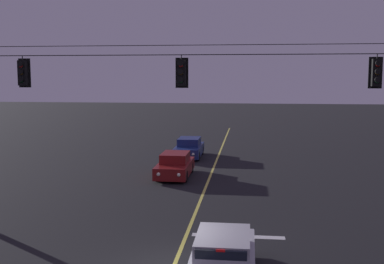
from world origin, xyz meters
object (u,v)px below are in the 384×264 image
(traffic_light_left_inner, at_px, (181,73))
(car_waiting_near_lane, at_px, (223,258))
(traffic_light_centre, at_px, (377,73))
(car_oncoming_trailing, at_px, (189,148))
(traffic_light_leftmost, at_px, (23,73))
(car_oncoming_lead, at_px, (175,166))

(traffic_light_left_inner, distance_m, car_waiting_near_lane, 7.16)
(traffic_light_centre, xyz_separation_m, car_waiting_near_lane, (-5.11, -4.43, -5.32))
(traffic_light_left_inner, height_order, car_waiting_near_lane, traffic_light_left_inner)
(car_oncoming_trailing, bearing_deg, car_waiting_near_lane, -80.07)
(traffic_light_centre, bearing_deg, car_oncoming_trailing, 118.14)
(traffic_light_leftmost, height_order, car_oncoming_lead, traffic_light_leftmost)
(car_oncoming_trailing, bearing_deg, car_oncoming_lead, -89.69)
(traffic_light_left_inner, bearing_deg, car_oncoming_trailing, 96.30)
(traffic_light_left_inner, relative_size, car_oncoming_trailing, 0.28)
(car_waiting_near_lane, relative_size, car_oncoming_lead, 0.98)
(car_waiting_near_lane, distance_m, car_oncoming_lead, 14.42)
(traffic_light_leftmost, xyz_separation_m, traffic_light_centre, (13.13, 0.00, 0.00))
(traffic_light_leftmost, relative_size, car_oncoming_trailing, 0.28)
(traffic_light_centre, distance_m, car_oncoming_lead, 13.97)
(traffic_light_leftmost, xyz_separation_m, car_waiting_near_lane, (8.01, -4.43, -5.32))
(car_waiting_near_lane, bearing_deg, traffic_light_leftmost, 151.07)
(traffic_light_leftmost, bearing_deg, car_oncoming_trailing, 75.06)
(traffic_light_left_inner, bearing_deg, car_waiting_near_lane, -67.48)
(traffic_light_leftmost, distance_m, traffic_light_centre, 13.13)
(traffic_light_left_inner, xyz_separation_m, car_waiting_near_lane, (1.84, -4.43, -5.32))
(car_oncoming_trailing, bearing_deg, traffic_light_leftmost, -104.94)
(car_oncoming_lead, bearing_deg, traffic_light_centre, -47.56)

